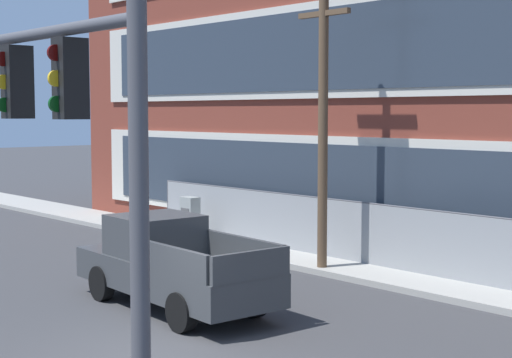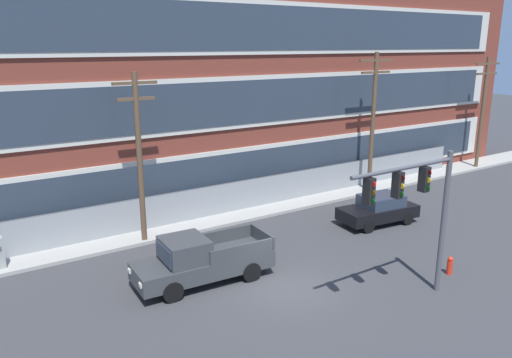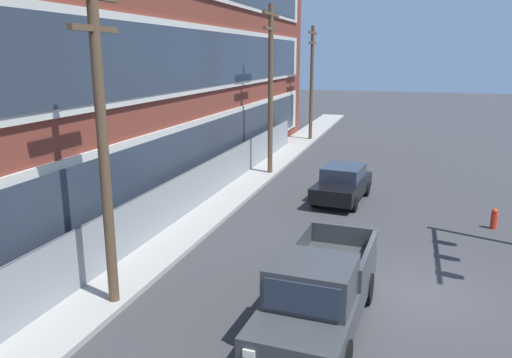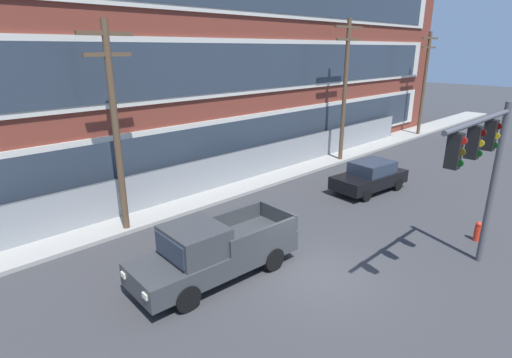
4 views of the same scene
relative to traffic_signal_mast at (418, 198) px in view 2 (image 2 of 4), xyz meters
The scene contains 11 objects.
ground_plane 6.11m from the traffic_signal_mast, 133.28° to the left, with size 160.00×160.00×0.00m, color #38383A.
sidewalk_building_side 12.62m from the traffic_signal_mast, 105.24° to the left, with size 80.00×2.18×0.16m, color #9E9B93.
brick_mill_building 18.03m from the traffic_signal_mast, 85.02° to the left, with size 46.35×10.28×16.23m.
chain_link_fence 12.56m from the traffic_signal_mast, 82.85° to the left, with size 33.05×0.06×1.85m.
traffic_signal_mast is the anchor object (origin of this frame).
pickup_truck_dark_grey 8.60m from the traffic_signal_mast, 135.64° to the left, with size 5.70×2.28×1.99m.
sedan_black 8.94m from the traffic_signal_mast, 51.08° to the left, with size 4.40×2.28×1.56m.
utility_pole_near_corner 12.42m from the traffic_signal_mast, 119.42° to the left, with size 2.06×0.26×8.07m.
utility_pole_midblock 14.12m from the traffic_signal_mast, 50.33° to the left, with size 2.75×0.26×8.78m.
utility_pole_far_east 23.28m from the traffic_signal_mast, 27.95° to the left, with size 2.75×0.26×8.34m.
fire_hydrant 4.88m from the traffic_signal_mast, 10.58° to the left, with size 0.24×0.24×0.78m.
Camera 2 is at (-10.76, -14.16, 9.25)m, focal length 35.00 mm.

